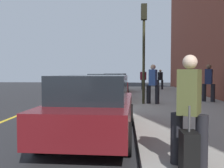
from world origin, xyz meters
TOP-DOWN VIEW (x-y plane):
  - ground_plane at (0.00, 0.00)m, footprint 56.00×56.00m
  - sidewalk at (0.00, -3.30)m, footprint 28.00×4.60m
  - lane_stripe_centre at (0.00, 3.20)m, footprint 28.00×0.14m
  - snow_bank_curb at (2.87, -0.70)m, footprint 4.03×0.56m
  - parked_car_maroon at (-5.44, 0.03)m, footprint 4.46×2.02m
  - parked_car_silver at (1.19, 0.20)m, footprint 4.42×1.93m
  - parked_car_red at (7.41, 0.02)m, footprint 4.29×1.96m
  - pedestrian_olive_coat at (-7.63, -1.72)m, footprint 0.54×0.53m
  - pedestrian_navy_coat at (0.97, -4.81)m, footprint 0.58×0.57m
  - pedestrian_black_coat at (9.80, -3.68)m, footprint 0.51×0.54m
  - pedestrian_burgundy_coat at (9.50, -2.23)m, footprint 0.54×0.54m
  - pedestrian_blue_coat at (0.05, -2.00)m, footprint 0.56×0.58m
  - traffic_light_pole at (-0.03, -1.57)m, footprint 0.35×0.26m
  - rolling_suitcase at (-7.99, -1.63)m, footprint 0.34×0.22m

SIDE VIEW (x-z plane):
  - ground_plane at x=0.00m, z-range 0.00..0.00m
  - lane_stripe_centre at x=0.00m, z-range 0.00..0.01m
  - sidewalk at x=0.00m, z-range 0.00..0.15m
  - snow_bank_curb at x=2.87m, z-range 0.00..0.22m
  - rolling_suitcase at x=-7.99m, z-range -0.03..0.94m
  - parked_car_red at x=7.41m, z-range 0.00..1.51m
  - parked_car_silver at x=1.19m, z-range 0.00..1.51m
  - parked_car_maroon at x=-5.44m, z-range 0.00..1.51m
  - pedestrian_black_coat at x=9.80m, z-range 0.21..1.89m
  - pedestrian_olive_coat at x=-7.63m, z-range 0.21..1.90m
  - pedestrian_burgundy_coat at x=9.50m, z-range 0.21..1.92m
  - pedestrian_blue_coat at x=0.05m, z-range 0.21..2.01m
  - pedestrian_navy_coat at x=0.97m, z-range 0.21..2.05m
  - traffic_light_pole at x=-0.03m, z-range 0.93..5.44m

